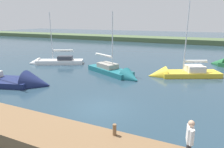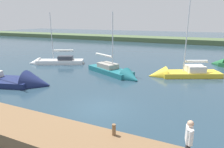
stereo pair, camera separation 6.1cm
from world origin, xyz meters
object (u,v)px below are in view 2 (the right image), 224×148
object	(u,v)px
sailboat_near_dock	(54,63)
person_on_dock	(189,139)
mooring_post_near	(114,130)
sailboat_inner_slip	(178,75)
sailboat_far_right	(12,82)
sailboat_mid_channel	(117,73)

from	to	relation	value
sailboat_near_dock	person_on_dock	size ratio (longest dim) A/B	4.42
mooring_post_near	sailboat_near_dock	size ratio (longest dim) A/B	0.07
sailboat_inner_slip	sailboat_far_right	size ratio (longest dim) A/B	0.92
person_on_dock	sailboat_far_right	bearing A→B (deg)	151.41
sailboat_near_dock	person_on_dock	world-z (taller)	sailboat_near_dock
sailboat_mid_channel	person_on_dock	size ratio (longest dim) A/B	4.44
mooring_post_near	sailboat_inner_slip	world-z (taller)	sailboat_inner_slip
mooring_post_near	sailboat_far_right	bearing A→B (deg)	-21.01
sailboat_inner_slip	sailboat_far_right	xyz separation A→B (m)	(13.89, 9.46, 0.06)
sailboat_mid_channel	sailboat_far_right	size ratio (longest dim) A/B	0.76
sailboat_near_dock	sailboat_mid_channel	size ratio (longest dim) A/B	0.99
sailboat_inner_slip	sailboat_mid_channel	distance (m)	6.65
sailboat_far_right	person_on_dock	bearing A→B (deg)	-34.74
sailboat_near_dock	sailboat_far_right	size ratio (longest dim) A/B	0.76
sailboat_inner_slip	sailboat_mid_channel	world-z (taller)	sailboat_inner_slip
sailboat_inner_slip	sailboat_far_right	world-z (taller)	sailboat_far_right
sailboat_inner_slip	sailboat_far_right	bearing A→B (deg)	8.72
sailboat_near_dock	sailboat_inner_slip	world-z (taller)	sailboat_inner_slip
sailboat_far_right	person_on_dock	world-z (taller)	sailboat_far_right
mooring_post_near	person_on_dock	bearing A→B (deg)	170.74
mooring_post_near	sailboat_inner_slip	bearing A→B (deg)	-95.02
sailboat_near_dock	person_on_dock	bearing A→B (deg)	117.02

